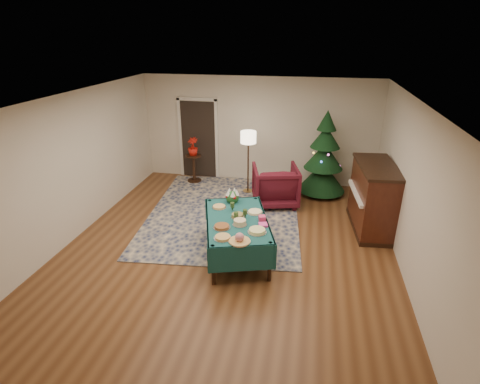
% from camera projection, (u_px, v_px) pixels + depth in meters
% --- Properties ---
extents(room_shell, '(7.00, 7.00, 7.00)m').
position_uv_depth(room_shell, '(228.00, 180.00, 6.42)').
color(room_shell, '#593319').
rests_on(room_shell, ground).
extents(doorway, '(1.08, 0.04, 2.16)m').
position_uv_depth(doorway, '(198.00, 137.00, 9.94)').
color(doorway, black).
rests_on(doorway, ground).
extents(rug, '(3.59, 4.49, 0.02)m').
position_uv_depth(rug, '(224.00, 212.00, 8.29)').
color(rug, '#121F47').
rests_on(rug, ground).
extents(buffet_table, '(1.55, 2.06, 0.71)m').
position_uv_depth(buffet_table, '(237.00, 226.00, 6.52)').
color(buffet_table, black).
rests_on(buffet_table, ground).
extents(platter_0, '(0.28, 0.28, 0.04)m').
position_uv_depth(platter_0, '(223.00, 237.00, 5.85)').
color(platter_0, silver).
rests_on(platter_0, buffet_table).
extents(platter_1, '(0.35, 0.35, 0.15)m').
position_uv_depth(platter_1, '(240.00, 239.00, 5.75)').
color(platter_1, silver).
rests_on(platter_1, buffet_table).
extents(platter_2, '(0.31, 0.31, 0.06)m').
position_uv_depth(platter_2, '(257.00, 231.00, 6.03)').
color(platter_2, silver).
rests_on(platter_2, buffet_table).
extents(platter_3, '(0.29, 0.29, 0.05)m').
position_uv_depth(platter_3, '(222.00, 227.00, 6.17)').
color(platter_3, silver).
rests_on(platter_3, buffet_table).
extents(platter_4, '(0.24, 0.24, 0.10)m').
position_uv_depth(platter_4, '(240.00, 222.00, 6.26)').
color(platter_4, silver).
rests_on(platter_4, buffet_table).
extents(platter_5, '(0.24, 0.24, 0.07)m').
position_uv_depth(platter_5, '(238.00, 216.00, 6.51)').
color(platter_5, silver).
rests_on(platter_5, buffet_table).
extents(platter_6, '(0.28, 0.28, 0.04)m').
position_uv_depth(platter_6, '(255.00, 212.00, 6.68)').
color(platter_6, silver).
rests_on(platter_6, buffet_table).
extents(platter_7, '(0.26, 0.26, 0.04)m').
position_uv_depth(platter_7, '(219.00, 207.00, 6.87)').
color(platter_7, silver).
rests_on(platter_7, buffet_table).
extents(goblet_0, '(0.08, 0.08, 0.17)m').
position_uv_depth(goblet_0, '(232.00, 207.00, 6.72)').
color(goblet_0, '#2D471E').
rests_on(goblet_0, buffet_table).
extents(goblet_1, '(0.08, 0.08, 0.17)m').
position_uv_depth(goblet_1, '(245.00, 214.00, 6.46)').
color(goblet_1, '#2D471E').
rests_on(goblet_1, buffet_table).
extents(goblet_2, '(0.08, 0.08, 0.17)m').
position_uv_depth(goblet_2, '(236.00, 216.00, 6.37)').
color(goblet_2, '#2D471E').
rests_on(goblet_2, buffet_table).
extents(napkin_stack, '(0.18, 0.18, 0.04)m').
position_uv_depth(napkin_stack, '(263.00, 225.00, 6.24)').
color(napkin_stack, '#EA4197').
rests_on(napkin_stack, buffet_table).
extents(gift_box, '(0.14, 0.14, 0.09)m').
position_uv_depth(gift_box, '(262.00, 218.00, 6.39)').
color(gift_box, '#D03A67').
rests_on(gift_box, buffet_table).
extents(centerpiece, '(0.26, 0.26, 0.29)m').
position_uv_depth(centerpiece, '(232.00, 196.00, 7.07)').
color(centerpiece, '#1E4C1E').
rests_on(centerpiece, buffet_table).
extents(armchair, '(1.18, 1.14, 1.01)m').
position_uv_depth(armchair, '(275.00, 184.00, 8.51)').
color(armchair, '#4E101C').
rests_on(armchair, ground).
extents(floor_lamp, '(0.37, 0.37, 1.53)m').
position_uv_depth(floor_lamp, '(248.00, 141.00, 8.85)').
color(floor_lamp, '#A57F3F').
rests_on(floor_lamp, ground).
extents(side_table, '(0.41, 0.41, 0.73)m').
position_uv_depth(side_table, '(194.00, 169.00, 9.86)').
color(side_table, black).
rests_on(side_table, ground).
extents(potted_plant, '(0.26, 0.46, 0.26)m').
position_uv_depth(potted_plant, '(193.00, 150.00, 9.66)').
color(potted_plant, red).
rests_on(potted_plant, side_table).
extents(christmas_tree, '(1.48, 1.48, 2.06)m').
position_uv_depth(christmas_tree, '(324.00, 158.00, 8.90)').
color(christmas_tree, black).
rests_on(christmas_tree, ground).
extents(piano, '(0.87, 1.62, 1.35)m').
position_uv_depth(piano, '(373.00, 198.00, 7.38)').
color(piano, black).
rests_on(piano, ground).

